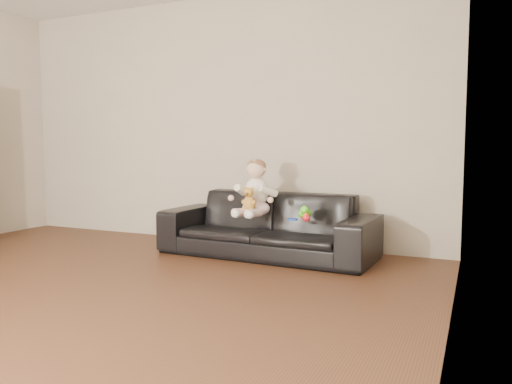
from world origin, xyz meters
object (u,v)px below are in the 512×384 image
at_px(baby, 255,191).
at_px(toy_blue_disc, 293,219).
at_px(sofa, 267,225).
at_px(toy_rattle, 306,218).
at_px(teddy_bear, 249,199).
at_px(toy_green, 305,214).

height_order(baby, toy_blue_disc, baby).
relative_size(sofa, toy_blue_disc, 21.88).
relative_size(baby, toy_blue_disc, 5.72).
distance_m(sofa, toy_rattle, 0.55).
bearing_deg(teddy_bear, toy_rattle, 10.30).
relative_size(baby, teddy_bear, 2.48).
bearing_deg(sofa, baby, -121.31).
bearing_deg(toy_green, teddy_bear, -161.69).
bearing_deg(toy_blue_disc, baby, 164.49).
xyz_separation_m(toy_green, toy_rattle, (0.06, -0.15, -0.01)).
xyz_separation_m(sofa, toy_green, (0.41, -0.11, 0.14)).
relative_size(teddy_bear, toy_rattle, 3.19).
xyz_separation_m(sofa, baby, (-0.07, -0.11, 0.32)).
height_order(teddy_bear, toy_rattle, teddy_bear).
distance_m(toy_green, toy_rattle, 0.17).
bearing_deg(sofa, toy_rattle, -26.93).
bearing_deg(baby, toy_rattle, -1.28).
bearing_deg(toy_blue_disc, teddy_bear, -173.29).
height_order(baby, toy_rattle, baby).
distance_m(teddy_bear, toy_blue_disc, 0.43).
height_order(baby, teddy_bear, baby).
bearing_deg(toy_blue_disc, toy_green, 54.99).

